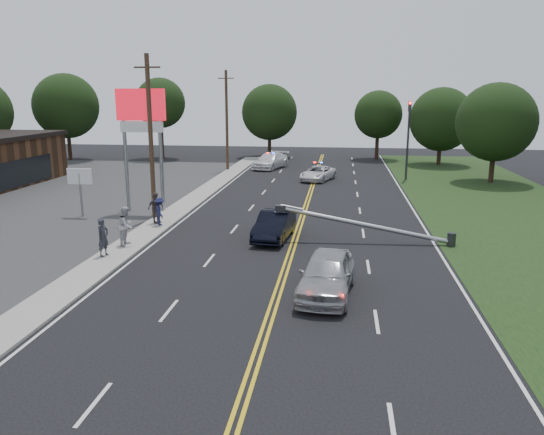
# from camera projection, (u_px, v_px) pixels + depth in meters

# --- Properties ---
(ground) EXTENTS (120.00, 120.00, 0.00)m
(ground) POSITION_uv_depth(u_px,v_px,m) (277.00, 295.00, 20.64)
(ground) COLOR black
(ground) RESTS_ON ground
(sidewalk) EXTENTS (1.80, 70.00, 0.12)m
(sidewalk) POSITION_uv_depth(u_px,v_px,m) (156.00, 226.00, 31.33)
(sidewalk) COLOR gray
(sidewalk) RESTS_ON ground
(centerline_yellow) EXTENTS (0.36, 80.00, 0.00)m
(centerline_yellow) POSITION_uv_depth(u_px,v_px,m) (298.00, 231.00, 30.29)
(centerline_yellow) COLOR gold
(centerline_yellow) RESTS_ON ground
(pylon_sign) EXTENTS (3.20, 0.35, 8.00)m
(pylon_sign) POSITION_uv_depth(u_px,v_px,m) (141.00, 120.00, 34.11)
(pylon_sign) COLOR gray
(pylon_sign) RESTS_ON ground
(small_sign) EXTENTS (1.60, 0.14, 3.10)m
(small_sign) POSITION_uv_depth(u_px,v_px,m) (80.00, 180.00, 33.45)
(small_sign) COLOR gray
(small_sign) RESTS_ON ground
(traffic_signal) EXTENTS (0.28, 0.41, 7.05)m
(traffic_signal) POSITION_uv_depth(u_px,v_px,m) (408.00, 134.00, 47.62)
(traffic_signal) COLOR #2D2D30
(traffic_signal) RESTS_ON ground
(fallen_streetlight) EXTENTS (9.36, 0.44, 1.91)m
(fallen_streetlight) POSITION_uv_depth(u_px,v_px,m) (375.00, 226.00, 27.63)
(fallen_streetlight) COLOR #2D2D30
(fallen_streetlight) RESTS_ON ground
(utility_pole_mid) EXTENTS (1.60, 0.28, 10.00)m
(utility_pole_mid) POSITION_uv_depth(u_px,v_px,m) (151.00, 137.00, 32.23)
(utility_pole_mid) COLOR #382619
(utility_pole_mid) RESTS_ON ground
(utility_pole_far) EXTENTS (1.60, 0.28, 10.00)m
(utility_pole_far) POSITION_uv_depth(u_px,v_px,m) (227.00, 120.00, 53.48)
(utility_pole_far) COLOR #382619
(utility_pole_far) RESTS_ON ground
(tree_4) EXTENTS (7.51, 7.51, 10.07)m
(tree_4) POSITION_uv_depth(u_px,v_px,m) (66.00, 106.00, 61.95)
(tree_4) COLOR black
(tree_4) RESTS_ON ground
(tree_5) EXTENTS (5.94, 5.94, 9.61)m
(tree_5) POSITION_uv_depth(u_px,v_px,m) (160.00, 103.00, 63.25)
(tree_5) COLOR black
(tree_5) RESTS_ON ground
(tree_6) EXTENTS (6.81, 6.81, 8.90)m
(tree_6) POSITION_uv_depth(u_px,v_px,m) (269.00, 112.00, 65.08)
(tree_6) COLOR black
(tree_6) RESTS_ON ground
(tree_7) EXTENTS (5.65, 5.65, 8.14)m
(tree_7) POSITION_uv_depth(u_px,v_px,m) (378.00, 115.00, 62.89)
(tree_7) COLOR black
(tree_7) RESTS_ON ground
(tree_8) EXTENTS (6.92, 6.92, 8.44)m
(tree_8) POSITION_uv_depth(u_px,v_px,m) (442.00, 119.00, 57.90)
(tree_8) COLOR black
(tree_8) RESTS_ON ground
(tree_9) EXTENTS (6.80, 6.80, 8.68)m
(tree_9) POSITION_uv_depth(u_px,v_px,m) (496.00, 122.00, 46.02)
(tree_9) COLOR black
(tree_9) RESTS_ON ground
(crashed_sedan) EXTENTS (2.01, 4.70, 1.51)m
(crashed_sedan) POSITION_uv_depth(u_px,v_px,m) (274.00, 225.00, 28.59)
(crashed_sedan) COLOR black
(crashed_sedan) RESTS_ON ground
(waiting_sedan) EXTENTS (2.44, 5.08, 1.67)m
(waiting_sedan) POSITION_uv_depth(u_px,v_px,m) (327.00, 274.00, 20.55)
(waiting_sedan) COLOR #A1A4A8
(waiting_sedan) RESTS_ON ground
(emergency_a) EXTENTS (3.53, 5.11, 1.30)m
(emergency_a) POSITION_uv_depth(u_px,v_px,m) (318.00, 173.00, 48.03)
(emergency_a) COLOR silver
(emergency_a) RESTS_ON ground
(emergency_b) EXTENTS (3.85, 6.08, 1.64)m
(emergency_b) POSITION_uv_depth(u_px,v_px,m) (270.00, 161.00, 55.83)
(emergency_b) COLOR white
(emergency_b) RESTS_ON ground
(bystander_a) EXTENTS (0.62, 0.77, 1.82)m
(bystander_a) POSITION_uv_depth(u_px,v_px,m) (103.00, 237.00, 25.07)
(bystander_a) COLOR #282830
(bystander_a) RESTS_ON sidewalk
(bystander_b) EXTENTS (0.78, 0.99, 2.00)m
(bystander_b) POSITION_uv_depth(u_px,v_px,m) (126.00, 226.00, 26.94)
(bystander_b) COLOR #ADACB1
(bystander_b) RESTS_ON sidewalk
(bystander_c) EXTENTS (1.05, 1.23, 1.66)m
(bystander_c) POSITION_uv_depth(u_px,v_px,m) (160.00, 211.00, 31.05)
(bystander_c) COLOR #1B1D44
(bystander_c) RESTS_ON sidewalk
(bystander_d) EXTENTS (0.96, 1.17, 1.87)m
(bystander_d) POSITION_uv_depth(u_px,v_px,m) (156.00, 208.00, 31.55)
(bystander_d) COLOR #4E433E
(bystander_d) RESTS_ON sidewalk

